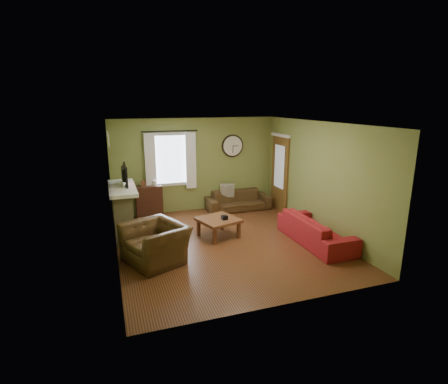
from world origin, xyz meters
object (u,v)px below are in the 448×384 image
object	(u,v)px
bookshelf	(149,201)
armchair	(155,243)
sofa_brown	(238,200)
coffee_table	(218,228)
sofa_red	(316,230)

from	to	relation	value
bookshelf	armchair	world-z (taller)	bookshelf
sofa_brown	coffee_table	xyz separation A→B (m)	(-1.20, -1.84, -0.05)
bookshelf	sofa_red	xyz separation A→B (m)	(3.21, -3.08, -0.12)
bookshelf	sofa_brown	size ratio (longest dim) A/B	0.46
sofa_brown	armchair	world-z (taller)	armchair
bookshelf	armchair	bearing A→B (deg)	-94.85
bookshelf	armchair	distance (m)	2.87
armchair	coffee_table	size ratio (longest dim) A/B	1.40
sofa_red	armchair	bearing A→B (deg)	86.34
sofa_red	armchair	distance (m)	3.46
bookshelf	coffee_table	bearing A→B (deg)	-57.59
sofa_brown	coffee_table	bearing A→B (deg)	-123.12
coffee_table	armchair	bearing A→B (deg)	-152.44
sofa_red	armchair	world-z (taller)	armchair
sofa_red	bookshelf	bearing A→B (deg)	46.22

